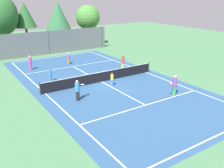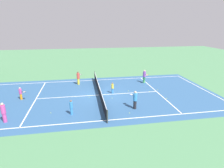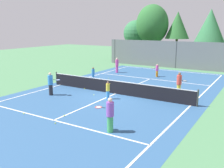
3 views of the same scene
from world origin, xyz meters
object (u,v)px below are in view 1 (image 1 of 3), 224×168
object	(u,v)px
tennis_ball_2	(139,101)
player_0	(69,58)
tennis_ball_8	(152,105)
player_1	(30,63)
tennis_ball_0	(123,113)
player_2	(123,62)
player_6	(175,85)
player_5	(112,79)
tennis_ball_1	(97,87)
tennis_ball_3	(65,99)
player_4	(78,90)
tennis_ball_6	(75,87)
player_3	(50,75)
tennis_ball_4	(50,76)
tennis_ball_7	(91,79)
tennis_ball_5	(128,91)

from	to	relation	value
tennis_ball_2	player_0	bearing A→B (deg)	89.67
tennis_ball_8	tennis_ball_2	bearing A→B (deg)	109.10
player_1	tennis_ball_0	size ratio (longest dim) A/B	24.29
player_2	player_6	distance (m)	8.30
player_5	player_0	bearing A→B (deg)	90.91
tennis_ball_1	tennis_ball_3	distance (m)	3.61
player_4	player_1	bearing A→B (deg)	93.44
player_2	tennis_ball_8	world-z (taller)	player_2
tennis_ball_1	tennis_ball_2	bearing A→B (deg)	-75.26
tennis_ball_0	tennis_ball_6	xyz separation A→B (m)	(-0.68, 6.48, 0.00)
player_0	tennis_ball_8	distance (m)	14.51
player_1	player_6	distance (m)	15.84
player_6	player_2	bearing A→B (deg)	84.98
player_0	player_3	world-z (taller)	player_3
tennis_ball_6	tennis_ball_4	bearing A→B (deg)	98.18
tennis_ball_4	tennis_ball_7	xyz separation A→B (m)	(2.95, -3.39, 0.00)
tennis_ball_1	tennis_ball_2	size ratio (longest dim) A/B	1.00
tennis_ball_2	tennis_ball_8	distance (m)	1.16
player_1	tennis_ball_1	distance (m)	9.51
player_3	tennis_ball_4	xyz separation A→B (m)	(0.51, 1.76, -0.63)
player_6	tennis_ball_7	distance (m)	8.21
player_5	tennis_ball_0	world-z (taller)	player_5
tennis_ball_2	tennis_ball_8	xyz separation A→B (m)	(0.38, -1.09, 0.00)
player_0	tennis_ball_8	size ratio (longest dim) A/B	19.27
player_2	player_6	size ratio (longest dim) A/B	0.99
player_6	tennis_ball_0	size ratio (longest dim) A/B	25.47
tennis_ball_0	player_6	bearing A→B (deg)	4.87
player_2	tennis_ball_2	bearing A→B (deg)	-117.34
tennis_ball_0	tennis_ball_1	xyz separation A→B (m)	(1.02, 5.39, 0.00)
player_4	tennis_ball_4	world-z (taller)	player_4
player_6	player_1	bearing A→B (deg)	119.38
player_0	tennis_ball_5	xyz separation A→B (m)	(0.52, -11.11, -0.63)
player_2	player_3	bearing A→B (deg)	176.12
player_2	player_3	distance (m)	8.08
tennis_ball_4	player_3	bearing A→B (deg)	-106.20
player_1	tennis_ball_3	world-z (taller)	player_1
player_0	player_3	xyz separation A→B (m)	(-4.11, -5.06, -0.00)
tennis_ball_2	tennis_ball_4	world-z (taller)	same
player_2	tennis_ball_4	bearing A→B (deg)	163.01
tennis_ball_0	tennis_ball_5	size ratio (longest dim) A/B	1.00
player_4	tennis_ball_0	world-z (taller)	player_4
tennis_ball_2	tennis_ball_1	bearing A→B (deg)	104.74
player_2	tennis_ball_5	xyz separation A→B (m)	(-3.43, -5.50, -0.82)
player_0	tennis_ball_6	distance (m)	8.42
tennis_ball_7	player_1	bearing A→B (deg)	120.49
tennis_ball_7	tennis_ball_6	bearing A→B (deg)	-152.92
player_6	tennis_ball_3	world-z (taller)	player_6
player_4	tennis_ball_3	world-z (taller)	player_4
player_4	tennis_ball_5	bearing A→B (deg)	-7.29
player_1	player_4	size ratio (longest dim) A/B	0.96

